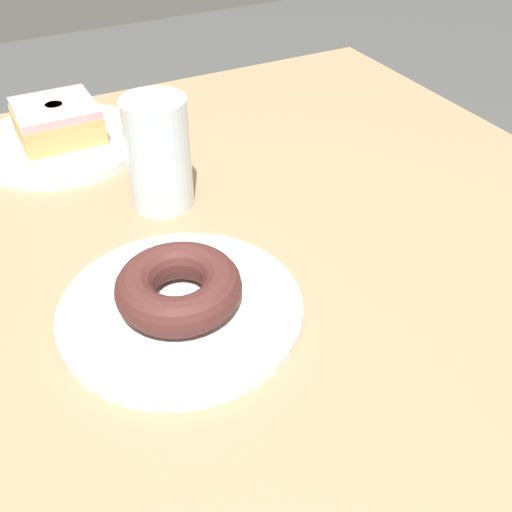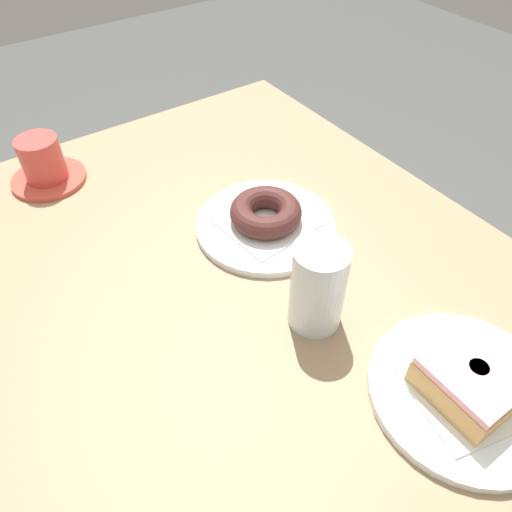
{
  "view_description": "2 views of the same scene",
  "coord_description": "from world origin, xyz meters",
  "px_view_note": "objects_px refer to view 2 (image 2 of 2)",
  "views": [
    {
      "loc": [
        0.43,
        -0.24,
        1.09
      ],
      "look_at": [
        0.02,
        -0.03,
        0.73
      ],
      "focal_mm": 43.16,
      "sensor_mm": 36.0,
      "label": 1
    },
    {
      "loc": [
        -0.42,
        0.22,
        1.21
      ],
      "look_at": [
        -0.03,
        -0.05,
        0.74
      ],
      "focal_mm": 34.17,
      "sensor_mm": 36.0,
      "label": 2
    }
  ],
  "objects_px": {
    "donut_chocolate_ring": "(266,212)",
    "plate_glazed_square": "(464,392)",
    "donut_glazed_square": "(473,378)",
    "coffee_cup": "(44,164)",
    "plate_chocolate_ring": "(265,225)",
    "water_glass": "(318,287)"
  },
  "relations": [
    {
      "from": "plate_chocolate_ring",
      "to": "water_glass",
      "type": "xyz_separation_m",
      "value": [
        -0.18,
        0.05,
        0.06
      ]
    },
    {
      "from": "plate_chocolate_ring",
      "to": "donut_chocolate_ring",
      "type": "distance_m",
      "value": 0.03
    },
    {
      "from": "donut_glazed_square",
      "to": "coffee_cup",
      "type": "distance_m",
      "value": 0.73
    },
    {
      "from": "plate_chocolate_ring",
      "to": "coffee_cup",
      "type": "distance_m",
      "value": 0.4
    },
    {
      "from": "plate_chocolate_ring",
      "to": "coffee_cup",
      "type": "bearing_deg",
      "value": 37.08
    },
    {
      "from": "plate_glazed_square",
      "to": "plate_chocolate_ring",
      "type": "xyz_separation_m",
      "value": [
        0.37,
        0.02,
        -0.0
      ]
    },
    {
      "from": "donut_glazed_square",
      "to": "coffee_cup",
      "type": "bearing_deg",
      "value": 20.7
    },
    {
      "from": "donut_chocolate_ring",
      "to": "coffee_cup",
      "type": "xyz_separation_m",
      "value": [
        0.32,
        0.24,
        0.0
      ]
    },
    {
      "from": "donut_chocolate_ring",
      "to": "water_glass",
      "type": "relative_size",
      "value": 0.9
    },
    {
      "from": "donut_glazed_square",
      "to": "plate_chocolate_ring",
      "type": "bearing_deg",
      "value": 2.9
    },
    {
      "from": "donut_glazed_square",
      "to": "donut_chocolate_ring",
      "type": "relative_size",
      "value": 0.89
    },
    {
      "from": "plate_glazed_square",
      "to": "donut_glazed_square",
      "type": "xyz_separation_m",
      "value": [
        0.0,
        0.0,
        0.03
      ]
    },
    {
      "from": "plate_glazed_square",
      "to": "donut_chocolate_ring",
      "type": "bearing_deg",
      "value": 2.9
    },
    {
      "from": "coffee_cup",
      "to": "donut_glazed_square",
      "type": "bearing_deg",
      "value": -159.3
    },
    {
      "from": "plate_glazed_square",
      "to": "coffee_cup",
      "type": "height_order",
      "value": "coffee_cup"
    },
    {
      "from": "donut_chocolate_ring",
      "to": "coffee_cup",
      "type": "height_order",
      "value": "coffee_cup"
    },
    {
      "from": "donut_glazed_square",
      "to": "donut_chocolate_ring",
      "type": "bearing_deg",
      "value": 2.9
    },
    {
      "from": "plate_chocolate_ring",
      "to": "donut_chocolate_ring",
      "type": "bearing_deg",
      "value": 0.0
    },
    {
      "from": "donut_glazed_square",
      "to": "water_glass",
      "type": "height_order",
      "value": "water_glass"
    },
    {
      "from": "donut_chocolate_ring",
      "to": "plate_glazed_square",
      "type": "bearing_deg",
      "value": -177.1
    },
    {
      "from": "water_glass",
      "to": "coffee_cup",
      "type": "distance_m",
      "value": 0.53
    },
    {
      "from": "plate_chocolate_ring",
      "to": "coffee_cup",
      "type": "xyz_separation_m",
      "value": [
        0.32,
        0.24,
        0.03
      ]
    }
  ]
}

